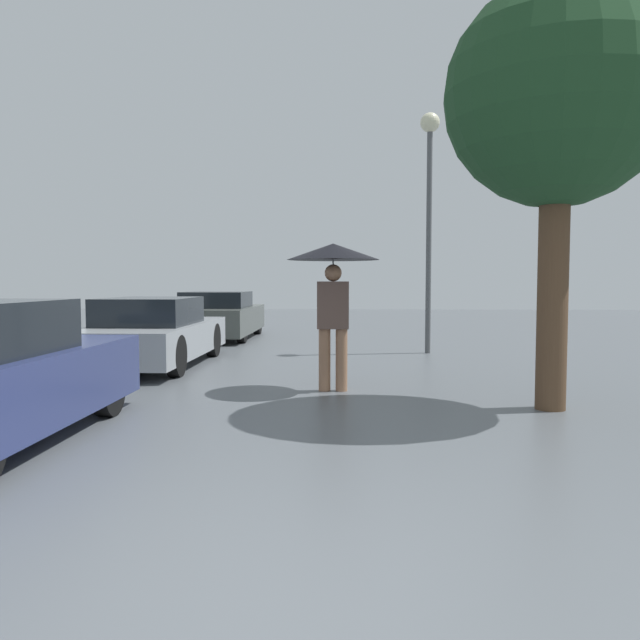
{
  "coord_description": "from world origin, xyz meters",
  "views": [
    {
      "loc": [
        0.06,
        -2.65,
        1.47
      ],
      "look_at": [
        -0.31,
        5.64,
        0.95
      ],
      "focal_mm": 35.0,
      "sensor_mm": 36.0,
      "label": 1
    }
  ],
  "objects_px": {
    "parked_car_farthest": "(218,316)",
    "street_lamp": "(429,180)",
    "tree": "(557,98)",
    "pedestrian": "(333,270)",
    "parked_car_middle": "(153,333)"
  },
  "relations": [
    {
      "from": "parked_car_middle",
      "to": "parked_car_farthest",
      "type": "height_order",
      "value": "parked_car_farthest"
    },
    {
      "from": "pedestrian",
      "to": "tree",
      "type": "bearing_deg",
      "value": -23.49
    },
    {
      "from": "tree",
      "to": "street_lamp",
      "type": "height_order",
      "value": "street_lamp"
    },
    {
      "from": "parked_car_farthest",
      "to": "tree",
      "type": "xyz_separation_m",
      "value": [
        5.66,
        -8.71,
        2.94
      ]
    },
    {
      "from": "tree",
      "to": "street_lamp",
      "type": "xyz_separation_m",
      "value": [
        -0.68,
        5.6,
        0.01
      ]
    },
    {
      "from": "pedestrian",
      "to": "street_lamp",
      "type": "bearing_deg",
      "value": 67.81
    },
    {
      "from": "parked_car_farthest",
      "to": "street_lamp",
      "type": "distance_m",
      "value": 6.56
    },
    {
      "from": "tree",
      "to": "parked_car_farthest",
      "type": "bearing_deg",
      "value": 122.99
    },
    {
      "from": "parked_car_middle",
      "to": "parked_car_farthest",
      "type": "xyz_separation_m",
      "value": [
        0.06,
        5.23,
        0.01
      ]
    },
    {
      "from": "parked_car_farthest",
      "to": "street_lamp",
      "type": "xyz_separation_m",
      "value": [
        4.97,
        -3.11,
        2.95
      ]
    },
    {
      "from": "pedestrian",
      "to": "tree",
      "type": "xyz_separation_m",
      "value": [
        2.52,
        -1.1,
        1.89
      ]
    },
    {
      "from": "pedestrian",
      "to": "street_lamp",
      "type": "xyz_separation_m",
      "value": [
        1.84,
        4.51,
        1.9
      ]
    },
    {
      "from": "street_lamp",
      "to": "tree",
      "type": "bearing_deg",
      "value": -83.03
    },
    {
      "from": "pedestrian",
      "to": "parked_car_farthest",
      "type": "bearing_deg",
      "value": 112.36
    },
    {
      "from": "parked_car_middle",
      "to": "tree",
      "type": "xyz_separation_m",
      "value": [
        5.72,
        -3.48,
        2.95
      ]
    }
  ]
}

